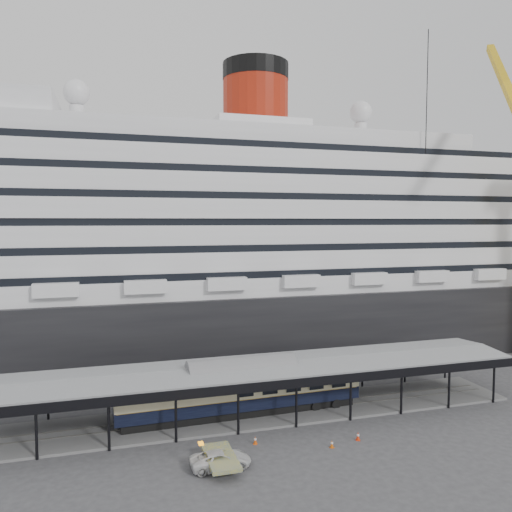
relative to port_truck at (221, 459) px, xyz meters
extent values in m
plane|color=#39393B|center=(5.83, 4.81, -0.68)|extent=(200.00, 200.00, 0.00)
cube|color=black|center=(5.83, 36.81, 4.32)|extent=(130.00, 30.00, 10.00)
cylinder|color=#991E0C|center=(13.83, 36.81, 36.72)|extent=(10.00, 10.00, 9.00)
cylinder|color=black|center=(13.83, 36.81, 41.97)|extent=(10.10, 10.10, 2.50)
sphere|color=silver|center=(-12.17, 36.81, 37.02)|extent=(3.60, 3.60, 3.60)
sphere|color=silver|center=(31.83, 36.81, 37.02)|extent=(3.60, 3.60, 3.60)
cube|color=slate|center=(5.83, 9.81, -0.56)|extent=(56.00, 8.00, 0.24)
cube|color=slate|center=(5.83, 9.09, -0.40)|extent=(54.00, 0.08, 0.10)
cube|color=slate|center=(5.83, 10.53, -0.40)|extent=(54.00, 0.08, 0.10)
cube|color=black|center=(5.83, 5.31, 3.77)|extent=(56.00, 0.18, 0.90)
cube|color=black|center=(5.83, 14.31, 3.77)|extent=(56.00, 0.18, 0.90)
cube|color=slate|center=(5.83, 9.81, 4.50)|extent=(56.00, 9.00, 0.24)
cube|color=gold|center=(44.96, 19.93, 38.52)|extent=(11.42, 18.78, 16.80)
cylinder|color=black|center=(36.09, 25.05, 22.92)|extent=(0.12, 0.12, 47.21)
imported|color=silver|center=(0.00, 0.00, 0.00)|extent=(4.93, 2.29, 1.37)
cube|color=black|center=(4.36, 9.81, -0.04)|extent=(24.07, 3.52, 0.80)
cube|color=black|center=(4.36, 9.81, 0.98)|extent=(25.23, 4.01, 1.26)
cube|color=beige|center=(4.36, 9.81, 2.36)|extent=(25.23, 4.05, 1.49)
cube|color=black|center=(4.36, 9.81, 3.33)|extent=(25.23, 4.01, 0.46)
cube|color=#E4510C|center=(3.89, 3.32, -0.67)|extent=(0.48, 0.48, 0.03)
cone|color=#E4510C|center=(3.89, 3.32, -0.32)|extent=(0.40, 0.40, 0.69)
cylinder|color=white|center=(3.89, 3.32, -0.25)|extent=(0.22, 0.22, 0.13)
cube|color=#D2580B|center=(10.14, 0.71, -0.67)|extent=(0.45, 0.45, 0.03)
cone|color=#D2580B|center=(10.14, 0.71, -0.32)|extent=(0.38, 0.38, 0.68)
cylinder|color=white|center=(10.14, 0.71, -0.26)|extent=(0.22, 0.22, 0.13)
cube|color=red|center=(13.05, 1.42, -0.67)|extent=(0.52, 0.52, 0.03)
cone|color=red|center=(13.05, 1.42, -0.29)|extent=(0.44, 0.44, 0.75)
cylinder|color=white|center=(13.05, 1.42, -0.21)|extent=(0.24, 0.24, 0.15)
camera|label=1|loc=(-8.33, -38.09, 19.17)|focal=35.00mm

